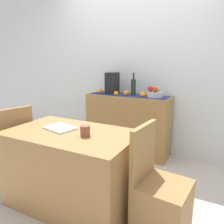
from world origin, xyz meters
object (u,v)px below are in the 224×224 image
(fruit_bowl, at_px, (155,94))
(coffee_cup, at_px, (85,131))
(wine_bottle, at_px, (133,87))
(chair_near_window, at_px, (12,160))
(open_book, at_px, (60,128))
(coffee_maker, at_px, (112,83))
(chair_by_corner, at_px, (160,204))
(sideboard_console, at_px, (128,124))
(dining_table, at_px, (72,168))

(fruit_bowl, xyz_separation_m, coffee_cup, (-0.19, -1.42, -0.14))
(wine_bottle, bearing_deg, coffee_cup, -84.83)
(wine_bottle, xyz_separation_m, chair_near_window, (-0.92, -1.39, -0.74))
(coffee_cup, bearing_deg, open_book, 170.11)
(fruit_bowl, relative_size, coffee_maker, 0.69)
(chair_by_corner, bearing_deg, coffee_maker, 129.77)
(wine_bottle, distance_m, open_book, 1.40)
(sideboard_console, height_order, open_book, sideboard_console)
(open_book, relative_size, coffee_cup, 2.96)
(wine_bottle, distance_m, chair_by_corner, 1.77)
(fruit_bowl, relative_size, coffee_cup, 2.36)
(wine_bottle, relative_size, dining_table, 0.27)
(dining_table, distance_m, open_book, 0.41)
(chair_near_window, bearing_deg, open_book, 2.12)
(coffee_maker, distance_m, coffee_cup, 1.52)
(fruit_bowl, xyz_separation_m, wine_bottle, (-0.32, 0.00, 0.08))
(fruit_bowl, distance_m, coffee_maker, 0.67)
(wine_bottle, relative_size, chair_near_window, 0.36)
(sideboard_console, xyz_separation_m, chair_by_corner, (0.88, -1.38, -0.18))
(wine_bottle, bearing_deg, chair_by_corner, -59.65)
(dining_table, xyz_separation_m, chair_near_window, (-0.87, -0.00, -0.10))
(coffee_cup, height_order, chair_near_window, chair_near_window)
(open_book, bearing_deg, coffee_cup, 3.31)
(coffee_maker, bearing_deg, wine_bottle, 0.00)
(sideboard_console, xyz_separation_m, chair_near_window, (-0.85, -1.39, -0.18))
(wine_bottle, relative_size, chair_by_corner, 0.36)
(sideboard_console, xyz_separation_m, coffee_cup, (0.20, -1.42, 0.34))
(fruit_bowl, bearing_deg, chair_near_window, -131.76)
(dining_table, xyz_separation_m, coffee_cup, (0.18, -0.03, 0.42))
(fruit_bowl, bearing_deg, coffee_cup, -97.56)
(sideboard_console, distance_m, chair_near_window, 1.64)
(dining_table, xyz_separation_m, open_book, (-0.15, 0.02, 0.38))
(coffee_maker, bearing_deg, chair_near_window, -112.75)
(wine_bottle, distance_m, coffee_cup, 1.44)
(open_book, xyz_separation_m, chair_by_corner, (1.01, -0.02, -0.48))
(chair_near_window, bearing_deg, wine_bottle, 56.38)
(dining_table, xyz_separation_m, chair_by_corner, (0.87, 0.00, -0.10))
(wine_bottle, bearing_deg, chair_near_window, -123.62)
(fruit_bowl, bearing_deg, dining_table, -105.09)
(sideboard_console, xyz_separation_m, dining_table, (0.01, -1.39, -0.07))
(dining_table, bearing_deg, sideboard_console, 90.55)
(coffee_maker, xyz_separation_m, chair_by_corner, (1.15, -1.38, -0.78))
(wine_bottle, bearing_deg, coffee_maker, 180.00)
(sideboard_console, bearing_deg, coffee_maker, 180.00)
(coffee_maker, xyz_separation_m, open_book, (0.14, -1.36, -0.30))
(dining_table, bearing_deg, fruit_bowl, 74.91)
(open_book, height_order, chair_by_corner, chair_by_corner)
(sideboard_console, bearing_deg, wine_bottle, 0.00)
(fruit_bowl, distance_m, coffee_cup, 1.44)
(sideboard_console, distance_m, fruit_bowl, 0.62)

